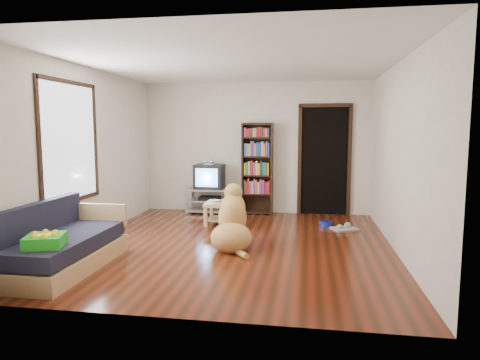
# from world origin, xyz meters

# --- Properties ---
(ground) EXTENTS (5.00, 5.00, 0.00)m
(ground) POSITION_xyz_m (0.00, 0.00, 0.00)
(ground) COLOR #5C1E0F
(ground) RESTS_ON ground
(ceiling) EXTENTS (5.00, 5.00, 0.00)m
(ceiling) POSITION_xyz_m (0.00, 0.00, 2.60)
(ceiling) COLOR white
(ceiling) RESTS_ON ground
(wall_back) EXTENTS (4.50, 0.00, 4.50)m
(wall_back) POSITION_xyz_m (0.00, 2.50, 1.30)
(wall_back) COLOR silver
(wall_back) RESTS_ON ground
(wall_front) EXTENTS (4.50, 0.00, 4.50)m
(wall_front) POSITION_xyz_m (0.00, -2.50, 1.30)
(wall_front) COLOR silver
(wall_front) RESTS_ON ground
(wall_left) EXTENTS (0.00, 5.00, 5.00)m
(wall_left) POSITION_xyz_m (-2.25, 0.00, 1.30)
(wall_left) COLOR silver
(wall_left) RESTS_ON ground
(wall_right) EXTENTS (0.00, 5.00, 5.00)m
(wall_right) POSITION_xyz_m (2.25, 0.00, 1.30)
(wall_right) COLOR silver
(wall_right) RESTS_ON ground
(green_cushion) EXTENTS (0.48, 0.48, 0.13)m
(green_cushion) POSITION_xyz_m (-1.75, -1.90, 0.48)
(green_cushion) COLOR green
(green_cushion) RESTS_ON sofa
(laptop) EXTENTS (0.39, 0.30, 0.03)m
(laptop) POSITION_xyz_m (-0.45, 1.24, 0.41)
(laptop) COLOR silver
(laptop) RESTS_ON coffee_table
(dog_bowl) EXTENTS (0.22, 0.22, 0.08)m
(dog_bowl) POSITION_xyz_m (1.36, 1.44, 0.04)
(dog_bowl) COLOR #16229C
(dog_bowl) RESTS_ON ground
(grey_rag) EXTENTS (0.50, 0.46, 0.03)m
(grey_rag) POSITION_xyz_m (1.66, 1.19, 0.01)
(grey_rag) COLOR #9B9B9B
(grey_rag) RESTS_ON ground
(window) EXTENTS (0.03, 1.46, 1.70)m
(window) POSITION_xyz_m (-2.23, -0.50, 1.50)
(window) COLOR white
(window) RESTS_ON wall_left
(doorway) EXTENTS (1.03, 0.05, 2.19)m
(doorway) POSITION_xyz_m (1.35, 2.48, 1.12)
(doorway) COLOR black
(doorway) RESTS_ON wall_back
(tv_stand) EXTENTS (0.90, 0.45, 0.50)m
(tv_stand) POSITION_xyz_m (-0.90, 2.25, 0.27)
(tv_stand) COLOR #99999E
(tv_stand) RESTS_ON ground
(crt_tv) EXTENTS (0.55, 0.52, 0.58)m
(crt_tv) POSITION_xyz_m (-0.90, 2.27, 0.74)
(crt_tv) COLOR black
(crt_tv) RESTS_ON tv_stand
(bookshelf) EXTENTS (0.60, 0.30, 1.80)m
(bookshelf) POSITION_xyz_m (0.05, 2.34, 1.00)
(bookshelf) COLOR black
(bookshelf) RESTS_ON ground
(sofa) EXTENTS (0.80, 1.80, 0.80)m
(sofa) POSITION_xyz_m (-1.87, -1.38, 0.26)
(sofa) COLOR tan
(sofa) RESTS_ON ground
(coffee_table) EXTENTS (0.55, 0.55, 0.40)m
(coffee_table) POSITION_xyz_m (-0.45, 1.27, 0.28)
(coffee_table) COLOR tan
(coffee_table) RESTS_ON ground
(dog) EXTENTS (0.63, 1.09, 0.92)m
(dog) POSITION_xyz_m (-0.01, -0.14, 0.34)
(dog) COLOR #C47E4B
(dog) RESTS_ON ground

